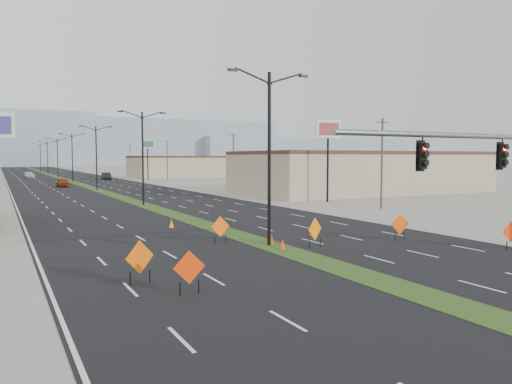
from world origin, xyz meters
name	(u,v)px	position (x,y,z in m)	size (l,w,h in m)	color
ground	(426,297)	(0.00, 0.00, 0.00)	(600.00, 600.00, 0.00)	gray
road_surface	(70,181)	(0.00, 100.00, 0.00)	(25.00, 400.00, 0.02)	black
median_strip	(70,181)	(0.00, 100.00, 0.00)	(2.00, 400.00, 0.04)	#254518
building_se_near	(362,174)	(34.00, 45.00, 2.75)	(36.00, 18.00, 5.50)	tan
building_se_far	(216,167)	(38.00, 110.00, 2.50)	(44.00, 16.00, 5.00)	tan
mesa_center	(96,143)	(40.00, 300.00, 14.00)	(220.00, 50.00, 28.00)	#8998AA
mesa_east	(301,152)	(180.00, 290.00, 9.00)	(160.00, 50.00, 18.00)	#8998AA
streetlight_0	(269,153)	(0.00, 12.00, 5.42)	(5.15, 0.24, 10.02)	black
streetlight_1	(143,155)	(0.00, 40.00, 5.42)	(5.15, 0.24, 10.02)	black
streetlight_2	(96,156)	(0.00, 68.00, 5.42)	(5.15, 0.24, 10.02)	black
streetlight_3	(72,156)	(0.00, 96.00, 5.42)	(5.15, 0.24, 10.02)	black
streetlight_4	(58,156)	(0.00, 124.00, 5.42)	(5.15, 0.24, 10.02)	black
streetlight_5	(48,156)	(0.00, 152.00, 5.42)	(5.15, 0.24, 10.02)	black
streetlight_6	(40,156)	(0.00, 180.00, 5.42)	(5.15, 0.24, 10.02)	black
utility_pole_0	(382,162)	(20.00, 25.00, 4.67)	(1.60, 0.20, 9.00)	#4C3823
utility_pole_1	(233,160)	(20.00, 60.00, 4.67)	(1.60, 0.20, 9.00)	#4C3823
utility_pole_2	(167,159)	(20.00, 95.00, 4.67)	(1.60, 0.20, 9.00)	#4C3823
utility_pole_3	(130,159)	(20.00, 130.00, 4.67)	(1.60, 0.20, 9.00)	#4C3823
car_left	(63,182)	(-3.82, 79.08, 0.78)	(1.84, 4.57, 1.56)	#952B10
car_mid	(106,176)	(8.52, 105.04, 0.81)	(1.71, 4.91, 1.62)	black
car_far	(29,175)	(-6.78, 122.96, 0.73)	(2.05, 5.04, 1.46)	silver
construction_sign_0	(140,259)	(-8.95, 6.63, 1.08)	(1.28, 0.55, 1.82)	#E45A04
construction_sign_1	(189,269)	(-7.69, 4.30, 0.99)	(1.27, 0.07, 1.69)	red
construction_sign_2	(220,228)	(-2.23, 14.00, 0.97)	(1.23, 0.19, 1.65)	#FF5F05
construction_sign_3	(315,230)	(2.00, 10.23, 1.02)	(1.21, 0.54, 1.73)	orange
construction_sign_4	(400,225)	(7.99, 9.78, 0.99)	(1.25, 0.25, 1.69)	#FA4A05
construction_sign_5	(511,233)	(11.50, 4.77, 0.95)	(1.20, 0.26, 1.62)	#FF3305
cone_0	(283,244)	(0.07, 10.59, 0.30)	(0.36, 0.36, 0.60)	#E64304
cone_1	(271,239)	(0.34, 12.33, 0.31)	(0.37, 0.37, 0.62)	#EA6104
cone_2	(312,231)	(4.32, 13.93, 0.33)	(0.39, 0.39, 0.65)	#EE4505
cone_3	(171,224)	(-2.74, 21.81, 0.32)	(0.38, 0.38, 0.63)	orange
pole_sign_east_near	(328,135)	(19.81, 33.85, 7.65)	(3.08, 0.82, 9.38)	black
pole_sign_east_far	(148,147)	(16.04, 96.83, 7.36)	(2.90, 1.33, 9.06)	black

